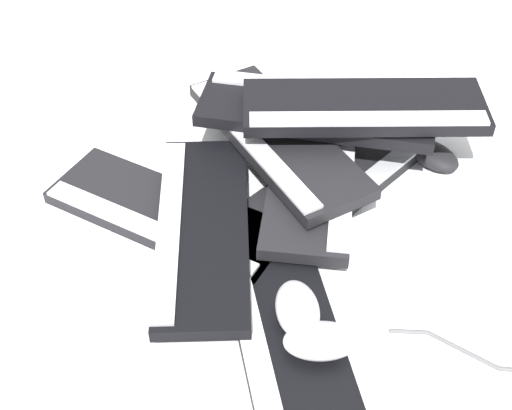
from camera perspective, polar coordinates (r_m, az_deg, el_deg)
ground_plane at (r=1.28m, az=-1.29°, el=-0.99°), size 3.20×3.20×0.00m
keyboard_0 at (r=1.28m, az=-7.20°, el=-0.77°), size 0.46×0.26×0.03m
keyboard_1 at (r=1.10m, az=2.37°, el=-10.16°), size 0.32×0.46×0.03m
keyboard_2 at (r=1.34m, az=6.32°, el=1.85°), size 0.35×0.46×0.03m
keyboard_3 at (r=1.31m, az=4.66°, el=2.77°), size 0.20×0.45×0.03m
keyboard_4 at (r=1.33m, az=1.62°, el=5.37°), size 0.41×0.42×0.03m
keyboard_5 at (r=1.36m, az=4.82°, el=7.59°), size 0.45×0.17×0.03m
keyboard_6 at (r=1.20m, az=-4.38°, el=-1.89°), size 0.26×0.46×0.03m
keyboard_7 at (r=1.32m, az=8.65°, el=7.73°), size 0.46×0.26×0.03m
mouse_0 at (r=1.42m, az=14.00°, el=3.89°), size 0.13×0.12×0.04m
mouse_1 at (r=1.05m, az=5.20°, el=-10.77°), size 0.12×0.09×0.04m
mouse_2 at (r=1.08m, az=3.34°, el=-8.33°), size 0.10×0.13×0.04m
mouse_3 at (r=1.49m, az=12.29°, el=6.41°), size 0.11×0.13×0.04m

